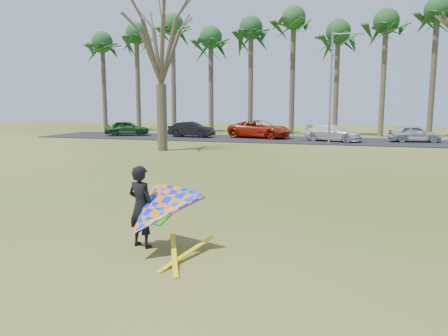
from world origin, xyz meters
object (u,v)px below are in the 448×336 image
(kite_flyer, at_px, (154,212))
(car_1, at_px, (192,129))
(bare_tree_left, at_px, (160,39))
(car_4, at_px, (414,134))
(car_2, at_px, (260,129))
(car_3, at_px, (333,133))
(car_0, at_px, (127,128))
(streetlight, at_px, (333,82))

(kite_flyer, bearing_deg, car_1, 109.33)
(bare_tree_left, bearing_deg, car_4, 33.01)
(car_2, distance_m, car_3, 6.29)
(car_4, bearing_deg, kite_flyer, 155.25)
(car_4, distance_m, kite_flyer, 29.30)
(car_0, bearing_deg, streetlight, -120.61)
(bare_tree_left, distance_m, car_0, 14.22)
(car_2, bearing_deg, kite_flyer, -159.94)
(streetlight, height_order, car_0, streetlight)
(streetlight, height_order, car_4, streetlight)
(bare_tree_left, height_order, car_0, bare_tree_left)
(car_2, bearing_deg, streetlight, -109.89)
(streetlight, distance_m, car_2, 8.10)
(streetlight, relative_size, car_1, 2.00)
(streetlight, xyz_separation_m, car_4, (6.00, 3.50, -3.77))
(streetlight, bearing_deg, car_2, 147.68)
(car_1, bearing_deg, car_4, -85.30)
(kite_flyer, bearing_deg, car_2, 97.63)
(bare_tree_left, xyz_separation_m, car_4, (16.16, 10.50, -6.22))
(car_2, xyz_separation_m, car_4, (12.11, -0.37, -0.11))
(bare_tree_left, relative_size, car_1, 2.43)
(car_0, bearing_deg, car_4, -110.10)
(bare_tree_left, xyz_separation_m, car_0, (-8.04, 9.96, -6.19))
(car_0, bearing_deg, car_3, -113.16)
(streetlight, bearing_deg, bare_tree_left, -145.43)
(car_3, xyz_separation_m, car_4, (5.99, 1.10, -0.01))
(streetlight, xyz_separation_m, car_2, (-6.11, 3.87, -3.66))
(car_1, bearing_deg, car_3, -89.84)
(car_4, relative_size, kite_flyer, 1.57)
(car_2, relative_size, car_4, 1.43)
(car_3, distance_m, kite_flyer, 27.10)
(car_3, bearing_deg, car_4, -60.87)
(car_1, distance_m, car_2, 5.94)
(bare_tree_left, height_order, car_4, bare_tree_left)
(car_2, relative_size, kite_flyer, 2.25)
(bare_tree_left, bearing_deg, car_2, 69.57)
(bare_tree_left, bearing_deg, car_0, 128.92)
(car_0, height_order, car_2, car_2)
(streetlight, distance_m, car_4, 7.90)
(car_0, distance_m, car_4, 24.21)
(kite_flyer, bearing_deg, bare_tree_left, 114.07)
(car_1, height_order, car_3, car_1)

